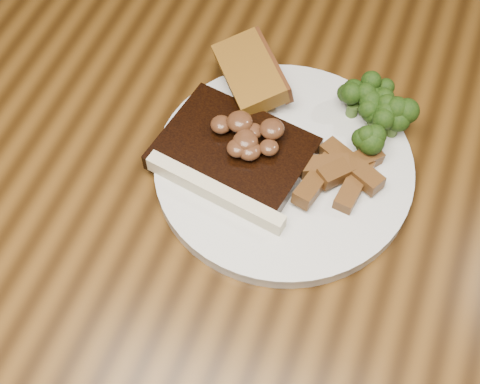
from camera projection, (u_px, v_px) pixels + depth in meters
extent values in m
cube|color=#4F300F|center=(234.00, 209.00, 0.72)|extent=(1.60, 0.90, 0.04)
cube|color=black|center=(453.00, 29.00, 1.26)|extent=(0.50, 0.50, 0.04)
cylinder|color=black|center=(387.00, 27.00, 1.58)|extent=(0.04, 0.04, 0.42)
cylinder|color=black|center=(470.00, 199.00, 1.33)|extent=(0.04, 0.04, 0.42)
cylinder|color=black|center=(318.00, 126.00, 1.43)|extent=(0.04, 0.04, 0.42)
cylinder|color=silver|center=(284.00, 167.00, 0.72)|extent=(0.29, 0.29, 0.01)
cube|color=black|center=(233.00, 154.00, 0.70)|extent=(0.17, 0.14, 0.02)
cube|color=beige|center=(215.00, 194.00, 0.68)|extent=(0.16, 0.04, 0.02)
cube|color=#96611B|center=(249.00, 85.00, 0.75)|extent=(0.10, 0.11, 0.02)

